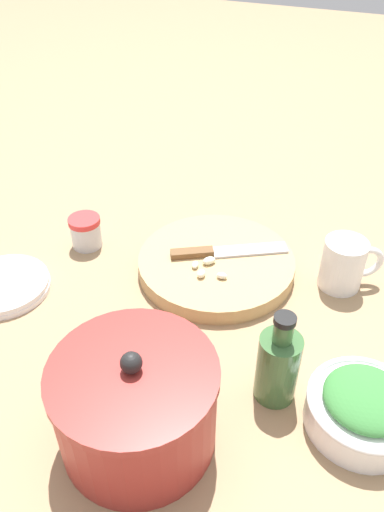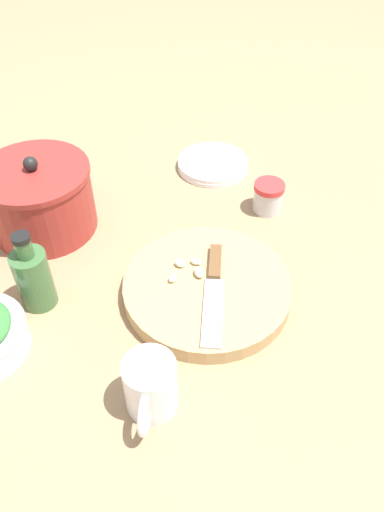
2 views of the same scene
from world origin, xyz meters
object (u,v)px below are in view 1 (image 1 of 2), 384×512
Objects in this scene: spice_jar at (86,232)px; oil_bottle at (278,365)px; garlic_cloves at (207,267)px; herb_bowl at (363,408)px; plate_stack at (4,286)px; cutting_board at (216,264)px; stock_pot at (136,405)px; chef_knife at (222,251)px; coffee_mug at (344,264)px.

oil_bottle reaches higher than spice_jar.
herb_bowl is (-0.32, 0.20, -0.00)m from garlic_cloves.
plate_stack is (0.34, 0.17, -0.03)m from garlic_cloves.
cutting_board is 1.39× the size of stock_pot.
oil_bottle is 0.21m from stock_pot.
oil_bottle reaches higher than herb_bowl.
plate_stack is 0.54m from oil_bottle.
garlic_cloves is 0.47× the size of herb_bowl.
plate_stack is at bearing -87.52° from chef_knife.
spice_jar is 0.51m from oil_bottle.
cutting_board is 0.39m from stock_pot.
herb_bowl is (-0.31, 0.26, -0.00)m from chef_knife.
cutting_board is 0.28m from spice_jar.
garlic_cloves reaches higher than plate_stack.
oil_bottle reaches higher than coffee_mug.
spice_jar is 0.40× the size of plate_stack.
chef_knife is 1.92× the size of coffee_mug.
herb_bowl is 0.66m from plate_stack.
chef_knife is at bearing -85.37° from stock_pot.
spice_jar is at bearing -48.01° from stock_pot.
herb_bowl is (-0.32, 0.24, 0.02)m from cutting_board.
coffee_mug is at bearing -170.19° from spice_jar.
cutting_board is 0.31m from oil_bottle.
coffee_mug reaches higher than herb_bowl.
chef_knife is 1.25× the size of plate_stack.
cutting_board is 1.44× the size of chef_knife.
chef_knife is at bearing -106.20° from cutting_board.
coffee_mug is at bearing -113.90° from stock_pot.
garlic_cloves is at bearing -83.43° from stock_pot.
plate_stack is 1.06× the size of oil_bottle.
stock_pot is at bearing 66.10° from coffee_mug.
stock_pot is at bearing 96.57° from garlic_cloves.
oil_bottle is at bearing 156.34° from spice_jar.
herb_bowl reaches higher than spice_jar.
coffee_mug is 0.48m from stock_pot.
oil_bottle reaches higher than cutting_board.
chef_knife is 0.41m from stock_pot.
garlic_cloves is 0.35× the size of stock_pot.
cutting_board is at bearing -37.09° from herb_bowl.
stock_pot reaches higher than garlic_cloves.
spice_jar reaches higher than cutting_board.
garlic_cloves is 0.37m from herb_bowl.
spice_jar is (0.29, 0.05, -0.00)m from chef_knife.
garlic_cloves is at bearing -153.04° from plate_stack.
garlic_cloves is at bearing -45.58° from oil_bottle.
cutting_board is 4.54× the size of spice_jar.
stock_pot is at bearing 27.66° from herb_bowl.
plate_stack is (0.58, 0.27, -0.04)m from coffee_mug.
spice_jar is 0.20m from plate_stack.
oil_bottle is (-0.18, 0.26, 0.03)m from chef_knife.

